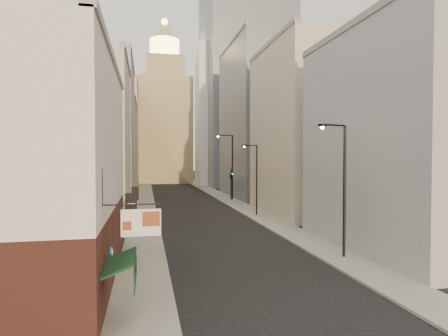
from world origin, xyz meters
The scene contains 17 objects.
sidewalk_left centered at (-6.50, 55.00, 0.07)m, with size 3.00×140.00×0.15m, color gray.
sidewalk_right centered at (6.50, 55.00, 0.07)m, with size 3.00×140.00×0.15m, color gray.
near_building_left centered at (-10.99, 9.00, 6.02)m, with size 8.30×23.04×12.30m.
left_bldg_beige centered at (-12.00, 26.00, 8.00)m, with size 8.00×12.00×16.00m, color tan.
left_bldg_grey centered at (-12.00, 42.00, 10.00)m, with size 8.00×16.00×20.00m, color gray.
left_bldg_tan centered at (-12.00, 60.00, 8.50)m, with size 8.00×18.00×17.00m, color #918054.
left_bldg_wingrid centered at (-12.00, 80.00, 12.00)m, with size 8.00×20.00×24.00m, color gray.
right_bldg_grey centered at (12.00, 12.00, 8.00)m, with size 8.00×16.00×16.00m, color gray.
right_bldg_beige centered at (12.00, 30.00, 10.00)m, with size 8.00×16.00×20.00m, color tan.
right_bldg_wingrid centered at (12.00, 50.00, 13.00)m, with size 8.00×20.00×26.00m, color gray.
highrise centered at (18.00, 78.00, 25.66)m, with size 21.00×23.00×51.20m.
clock_tower centered at (-1.00, 92.00, 17.63)m, with size 14.00×14.00×44.90m.
white_tower centered at (10.00, 78.00, 18.61)m, with size 8.00×8.00×41.50m.
streetlamp_near centered at (6.49, 10.23, 5.13)m, with size 2.30×0.82×8.98m.
streetlamp_mid centered at (6.05, 28.83, 4.71)m, with size 2.03×1.01×8.25m.
streetlamp_far centered at (6.98, 45.61, 5.95)m, with size 2.73×0.46×10.41m.
traffic_light_right centered at (6.90, 45.03, 3.94)m, with size 0.77×0.77×5.00m.
Camera 1 is at (-6.31, -12.46, 6.79)m, focal length 30.00 mm.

